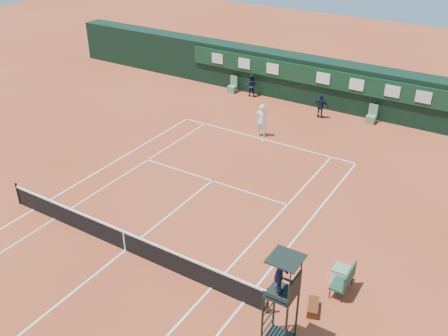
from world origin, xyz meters
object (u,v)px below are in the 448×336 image
Objects in this scene: player at (262,120)px; tennis_net at (124,240)px; umpire_chair at (282,283)px; player_bench at (345,279)px; cooler at (340,275)px.

tennis_net is at bearing 82.62° from player.
umpire_chair is at bearing 110.86° from player.
player is at bearing 91.91° from tennis_net.
umpire_chair is 1.76× the size of player.
player_bench is at bearing 15.92° from tennis_net.
player is at bearing 120.14° from umpire_chair.
player_bench is 1.86× the size of cooler.
player_bench is 0.62× the size of player.
player reaches higher than player_bench.
player_bench reaches higher than cooler.
tennis_net is 8.44m from cooler.
cooler is (0.71, 3.69, -2.13)m from umpire_chair.
tennis_net is 7.56m from umpire_chair.
umpire_chair is 5.30× the size of cooler.
cooler is (-0.31, 0.44, -0.27)m from player_bench.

